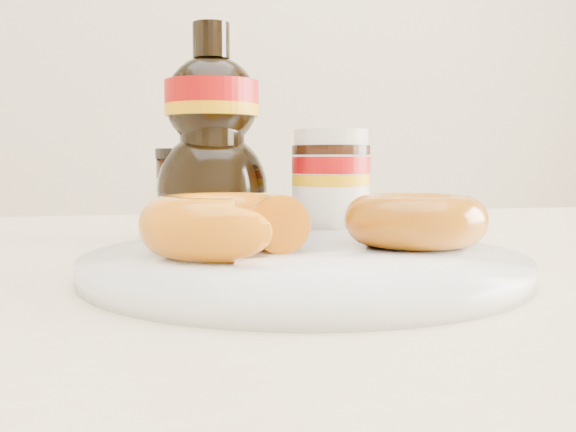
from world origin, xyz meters
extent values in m
cube|color=beige|center=(0.00, 1.75, 1.30)|extent=(3.50, 0.10, 2.60)
cube|color=beige|center=(0.00, 0.10, 0.73)|extent=(1.40, 0.90, 0.04)
cylinder|color=white|center=(-0.01, 0.04, 0.76)|extent=(0.29, 0.29, 0.01)
torus|color=white|center=(-0.01, 0.04, 0.76)|extent=(0.29, 0.29, 0.01)
torus|color=orange|center=(-0.06, 0.05, 0.78)|extent=(0.13, 0.13, 0.04)
torus|color=#8F4609|center=(0.08, 0.07, 0.78)|extent=(0.11, 0.11, 0.04)
cylinder|color=white|center=(0.06, 0.22, 0.79)|extent=(0.07, 0.07, 0.09)
cylinder|color=#890406|center=(0.06, 0.22, 0.82)|extent=(0.07, 0.07, 0.02)
cylinder|color=#D89905|center=(0.06, 0.22, 0.81)|extent=(0.07, 0.07, 0.01)
cylinder|color=black|center=(0.06, 0.22, 0.84)|extent=(0.07, 0.07, 0.01)
cylinder|color=white|center=(0.06, 0.22, 0.85)|extent=(0.07, 0.07, 0.02)
cylinder|color=black|center=(-0.08, 0.27, 0.79)|extent=(0.05, 0.05, 0.08)
cylinder|color=beige|center=(-0.08, 0.27, 0.79)|extent=(0.05, 0.05, 0.04)
cylinder|color=black|center=(-0.08, 0.27, 0.83)|extent=(0.05, 0.05, 0.01)
camera|label=1|loc=(-0.11, -0.37, 0.83)|focal=40.00mm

